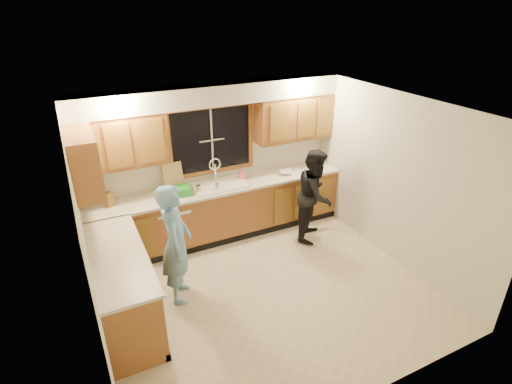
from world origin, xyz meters
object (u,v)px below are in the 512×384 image
(man, at_px, (176,244))
(woman, at_px, (315,195))
(soap_bottle, at_px, (242,174))
(sink, at_px, (220,189))
(stove, at_px, (131,317))
(knife_block, at_px, (109,199))
(dish_crate, at_px, (182,191))
(bowl, at_px, (286,172))
(dishwasher, at_px, (171,225))

(man, distance_m, woman, 2.48)
(man, relative_size, soap_bottle, 8.80)
(sink, relative_size, stove, 0.96)
(knife_block, relative_size, dish_crate, 0.78)
(dish_crate, height_order, soap_bottle, soap_bottle)
(woman, distance_m, knife_block, 3.15)
(man, height_order, bowl, man)
(sink, bearing_deg, dishwasher, -179.01)
(sink, xyz_separation_m, bowl, (1.19, -0.05, 0.08))
(sink, height_order, knife_block, sink)
(dishwasher, height_order, stove, stove)
(stove, height_order, woman, woman)
(man, relative_size, knife_block, 7.83)
(dishwasher, relative_size, bowl, 3.53)
(sink, height_order, dish_crate, sink)
(stove, height_order, knife_block, knife_block)
(sink, height_order, bowl, sink)
(woman, bearing_deg, dish_crate, 115.98)
(knife_block, bearing_deg, dish_crate, -38.67)
(soap_bottle, bearing_deg, dishwasher, -176.59)
(knife_block, height_order, soap_bottle, knife_block)
(man, bearing_deg, bowl, -44.80)
(man, height_order, knife_block, man)
(woman, bearing_deg, sink, 106.86)
(man, bearing_deg, sink, -23.67)
(dishwasher, height_order, soap_bottle, soap_bottle)
(sink, distance_m, man, 1.61)
(man, relative_size, woman, 1.07)
(knife_block, relative_size, bowl, 0.91)
(soap_bottle, relative_size, bowl, 0.81)
(stove, height_order, dish_crate, dish_crate)
(man, height_order, soap_bottle, man)
(dish_crate, distance_m, soap_bottle, 1.06)
(man, relative_size, bowl, 7.09)
(woman, height_order, bowl, woman)
(woman, distance_m, bowl, 0.71)
(man, distance_m, dish_crate, 1.24)
(man, height_order, dish_crate, man)
(dish_crate, bearing_deg, dishwasher, 172.41)
(dishwasher, height_order, man, man)
(man, bearing_deg, knife_block, 44.51)
(woman, distance_m, dish_crate, 2.12)
(dishwasher, bearing_deg, man, -100.89)
(dish_crate, bearing_deg, man, -110.74)
(knife_block, bearing_deg, man, -97.25)
(dish_crate, bearing_deg, woman, -18.43)
(woman, bearing_deg, soap_bottle, 95.18)
(sink, distance_m, bowl, 1.19)
(knife_block, distance_m, bowl, 2.88)
(knife_block, xyz_separation_m, soap_bottle, (2.10, 0.01, -0.01))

